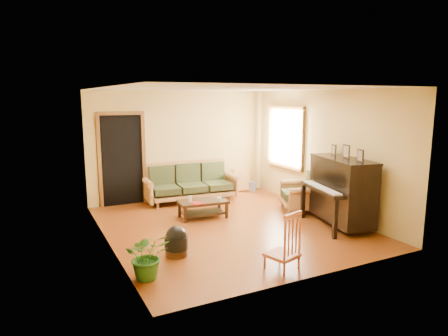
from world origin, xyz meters
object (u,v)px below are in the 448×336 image
armchair (300,190)px  piano (342,192)px  ceramic_crock (252,186)px  red_chair (282,240)px  potted_plant (148,255)px  sofa (191,182)px  coffee_table (203,209)px  footstool (176,245)px

armchair → piano: size_ratio=0.60×
armchair → ceramic_crock: (0.03, 2.05, -0.32)m
piano → red_chair: (-2.15, -1.14, -0.22)m
ceramic_crock → potted_plant: potted_plant is taller
ceramic_crock → sofa: bearing=-171.2°
armchair → piano: 1.24m
coffee_table → armchair: size_ratio=1.11×
coffee_table → piano: bearing=-37.5°
piano → red_chair: 2.44m
sofa → potted_plant: bearing=-115.7°
coffee_table → red_chair: bearing=-89.7°
coffee_table → piano: size_ratio=0.66×
ceramic_crock → footstool: bearing=-135.4°
armchair → sofa: bearing=158.1°
sofa → potted_plant: (-2.08, -3.56, -0.13)m
coffee_table → potted_plant: potted_plant is taller
ceramic_crock → coffee_table: bearing=-143.0°
sofa → piano: size_ratio=1.44×
sofa → red_chair: sofa is taller
red_chair → coffee_table: bearing=72.6°
armchair → potted_plant: armchair is taller
piano → footstool: size_ratio=3.99×
coffee_table → red_chair: size_ratio=1.14×
coffee_table → potted_plant: (-1.79, -2.24, 0.15)m
red_chair → potted_plant: (-1.81, 0.56, -0.10)m
sofa → red_chair: bearing=-89.1°
armchair → potted_plant: 4.30m
armchair → red_chair: size_ratio=1.03×
ceramic_crock → potted_plant: bearing=-135.6°
coffee_table → ceramic_crock: 2.67m
coffee_table → footstool: size_ratio=2.64×
piano → potted_plant: 4.02m
armchair → ceramic_crock: armchair is taller
coffee_table → footstool: bearing=-125.3°
sofa → armchair: 2.54m
footstool → red_chair: red_chair is taller
red_chair → ceramic_crock: (2.12, 4.41, -0.31)m
red_chair → ceramic_crock: 4.90m
piano → coffee_table: bearing=154.7°
footstool → ceramic_crock: (3.31, 3.26, -0.06)m
footstool → potted_plant: 0.86m
armchair → piano: bearing=-65.0°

